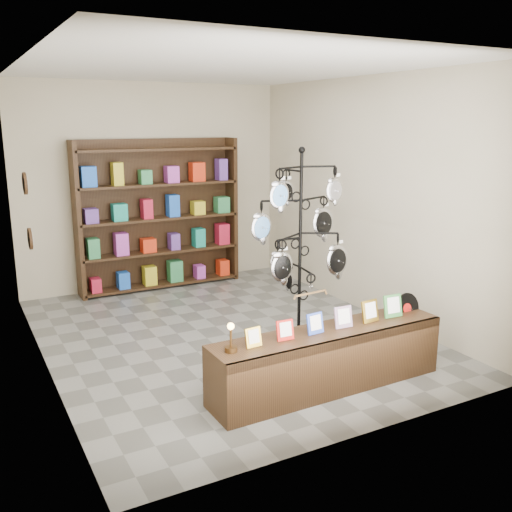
% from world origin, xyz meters
% --- Properties ---
extents(ground, '(5.00, 5.00, 0.00)m').
position_xyz_m(ground, '(0.00, 0.00, 0.00)').
color(ground, slate).
rests_on(ground, ground).
extents(room_envelope, '(5.00, 5.00, 5.00)m').
position_xyz_m(room_envelope, '(0.00, 0.00, 1.85)').
color(room_envelope, '#C0B49B').
rests_on(room_envelope, ground).
extents(display_tree, '(1.12, 0.92, 2.19)m').
position_xyz_m(display_tree, '(0.60, -0.63, 1.26)').
color(display_tree, black).
rests_on(display_tree, ground).
extents(front_shelf, '(2.34, 0.51, 0.83)m').
position_xyz_m(front_shelf, '(0.25, -1.69, 0.29)').
color(front_shelf, black).
rests_on(front_shelf, ground).
extents(back_shelving, '(2.42, 0.36, 2.20)m').
position_xyz_m(back_shelving, '(0.00, 2.30, 1.03)').
color(back_shelving, black).
rests_on(back_shelving, ground).
extents(wall_clocks, '(0.03, 0.24, 0.84)m').
position_xyz_m(wall_clocks, '(-1.97, 0.80, 1.50)').
color(wall_clocks, black).
rests_on(wall_clocks, ground).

